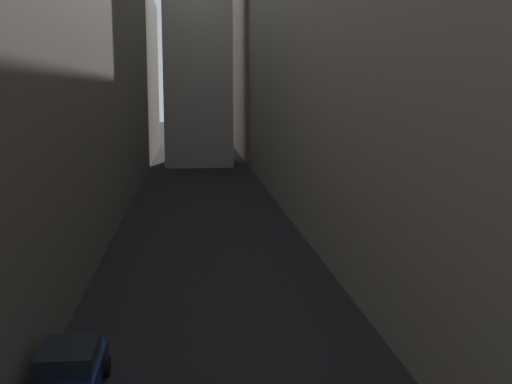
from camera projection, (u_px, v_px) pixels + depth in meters
The scene contains 4 objects.
ground_plane at pixel (206, 221), 41.13m from camera, with size 264.00×264.00×0.00m, color black.
building_block_left at pixel (28, 63), 40.33m from camera, with size 11.38×108.00×20.30m, color #60594F.
building_block_right at pixel (399, 26), 42.42m from camera, with size 15.31×108.00×25.37m, color gray.
parked_car_left_far at pixel (68, 373), 17.31m from camera, with size 1.88×4.09×1.45m.
Camera 1 is at (-0.96, 7.57, 8.40)m, focal length 44.35 mm.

